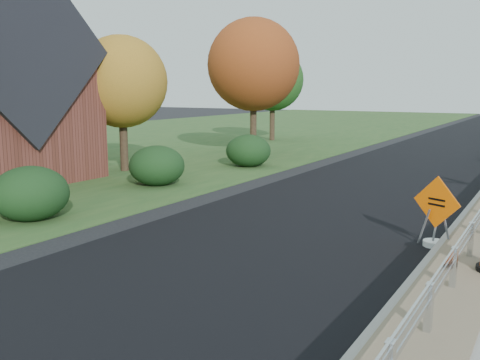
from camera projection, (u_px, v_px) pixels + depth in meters
The scene contains 9 objects.
grass_verge_near at pixel (107, 144), 34.93m from camera, with size 30.00×120.00×0.03m, color #2A4D21.
milled_overlay at pixel (413, 166), 25.01m from camera, with size 7.20×120.00×0.01m, color black.
hedge_south at pixel (30, 193), 14.69m from camera, with size 2.09×2.09×1.52m, color black.
hedge_mid at pixel (157, 165), 20.02m from camera, with size 2.09×2.09×1.52m, color black.
hedge_north at pixel (248, 151), 24.84m from camera, with size 2.09×2.09×1.52m, color black.
tree_near_yellow at pixel (122, 82), 22.96m from camera, with size 3.96×3.96×5.88m.
tree_near_red at pixel (254, 65), 28.55m from camera, with size 4.95×4.95×7.35m.
tree_near_back at pixel (273, 80), 36.94m from camera, with size 4.29×4.29×6.37m.
caution_sign at pixel (435, 229), 12.24m from camera, with size 1.12×0.50×1.65m.
Camera 1 is at (1.36, -15.41, 3.59)m, focal length 40.00 mm.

